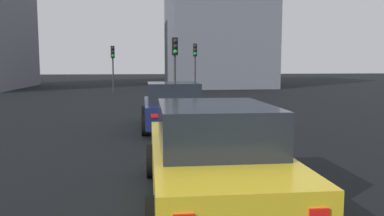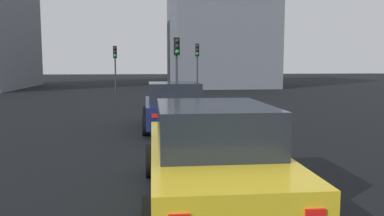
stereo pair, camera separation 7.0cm
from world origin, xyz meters
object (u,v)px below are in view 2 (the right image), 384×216
object	(u,v)px
traffic_light_far_left	(115,59)
traffic_light_near_right	(197,58)
car_yellow_second	(211,156)
car_navy_lead	(174,107)
traffic_light_near_left	(177,57)

from	to	relation	value
traffic_light_far_left	traffic_light_near_right	bearing A→B (deg)	67.29
car_yellow_second	car_navy_lead	bearing A→B (deg)	1.39
car_navy_lead	car_yellow_second	distance (m)	7.18
traffic_light_near_right	car_navy_lead	bearing A→B (deg)	-2.28
car_yellow_second	traffic_light_far_left	size ratio (longest dim) A/B	1.38
traffic_light_near_right	traffic_light_near_left	bearing A→B (deg)	-6.82
car_navy_lead	car_yellow_second	xyz separation A→B (m)	(-7.18, -0.06, 0.01)
car_navy_lead	traffic_light_near_left	bearing A→B (deg)	-5.38
traffic_light_near_left	traffic_light_far_left	distance (m)	10.32
car_navy_lead	traffic_light_near_right	size ratio (longest dim) A/B	1.15
car_yellow_second	traffic_light_near_left	distance (m)	14.42
traffic_light_near_left	car_yellow_second	bearing A→B (deg)	-8.22
traffic_light_near_left	traffic_light_far_left	world-z (taller)	traffic_light_near_left
car_navy_lead	traffic_light_near_left	world-z (taller)	traffic_light_near_left
car_navy_lead	traffic_light_far_left	size ratio (longest dim) A/B	1.18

